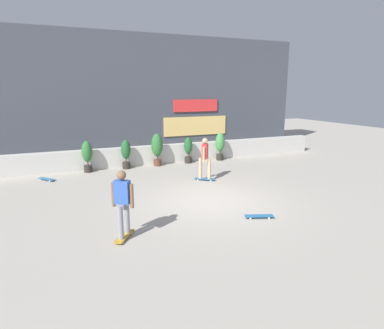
{
  "coord_description": "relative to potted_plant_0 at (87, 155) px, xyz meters",
  "views": [
    {
      "loc": [
        -4.51,
        -9.09,
        3.52
      ],
      "look_at": [
        0.0,
        1.5,
        0.9
      ],
      "focal_mm": 30.88,
      "sensor_mm": 36.0,
      "label": 1
    }
  ],
  "objects": [
    {
      "name": "potted_plant_0",
      "position": [
        0.0,
        0.0,
        0.0
      ],
      "size": [
        0.45,
        0.45,
        1.37
      ],
      "color": "#2D2823",
      "rests_on": "ground"
    },
    {
      "name": "skateboard_near_camera",
      "position": [
        -1.67,
        -0.78,
        -0.72
      ],
      "size": [
        0.67,
        0.74,
        0.08
      ],
      "color": "#266699",
      "rests_on": "ground"
    },
    {
      "name": "potted_plant_2",
      "position": [
        3.15,
        -0.0,
        0.12
      ],
      "size": [
        0.53,
        0.53,
        1.53
      ],
      "color": "brown",
      "rests_on": "ground"
    },
    {
      "name": "building_backdrop",
      "position": [
        3.2,
        4.45,
        2.47
      ],
      "size": [
        20.0,
        2.08,
        6.5
      ],
      "color": "#424751",
      "rests_on": "ground"
    },
    {
      "name": "potted_plant_3",
      "position": [
        4.72,
        -0.0,
        -0.08
      ],
      "size": [
        0.4,
        0.4,
        1.27
      ],
      "color": "#2D2823",
      "rests_on": "ground"
    },
    {
      "name": "ground_plane",
      "position": [
        3.2,
        -5.55,
        -0.78
      ],
      "size": [
        48.0,
        48.0,
        0.0
      ],
      "primitive_type": "plane",
      "color": "#A8A093"
    },
    {
      "name": "skateboard_aside",
      "position": [
        3.82,
        -7.39,
        -0.72
      ],
      "size": [
        0.82,
        0.47,
        0.08
      ],
      "color": "#266699",
      "rests_on": "ground"
    },
    {
      "name": "skater_by_wall_right",
      "position": [
        0.08,
        -7.2,
        0.16
      ],
      "size": [
        0.63,
        0.76,
        1.7
      ],
      "color": "#BF8C26",
      "rests_on": "ground"
    },
    {
      "name": "skater_by_wall_left",
      "position": [
        4.1,
        -3.23,
        0.16
      ],
      "size": [
        0.77,
        0.63,
        1.7
      ],
      "color": "#266699",
      "rests_on": "ground"
    },
    {
      "name": "planter_wall",
      "position": [
        3.2,
        0.45,
        -0.33
      ],
      "size": [
        18.0,
        0.4,
        0.9
      ],
      "primitive_type": "cube",
      "color": "beige",
      "rests_on": "ground"
    },
    {
      "name": "potted_plant_1",
      "position": [
        1.68,
        0.0,
        -0.04
      ],
      "size": [
        0.42,
        0.42,
        1.32
      ],
      "color": "#2D2823",
      "rests_on": "ground"
    },
    {
      "name": "potted_plant_4",
      "position": [
        6.47,
        0.0,
        0.02
      ],
      "size": [
        0.46,
        0.46,
        1.4
      ],
      "color": "#2D2823",
      "rests_on": "ground"
    }
  ]
}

